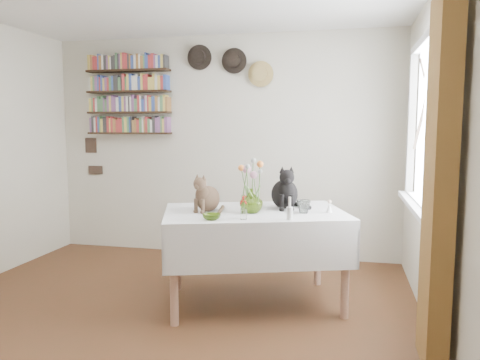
% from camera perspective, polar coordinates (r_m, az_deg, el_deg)
% --- Properties ---
extents(room, '(4.08, 4.58, 2.58)m').
position_cam_1_polar(room, '(3.24, -12.45, 2.37)').
color(room, '#59301A').
rests_on(room, ground).
extents(window, '(0.12, 1.52, 1.32)m').
position_cam_1_polar(window, '(3.77, 21.77, 4.84)').
color(window, white).
rests_on(window, room).
extents(curtain, '(0.12, 0.38, 2.10)m').
position_cam_1_polar(curtain, '(2.87, 23.12, -0.52)').
color(curtain, brown).
rests_on(curtain, room).
extents(dining_table, '(1.69, 1.36, 0.78)m').
position_cam_1_polar(dining_table, '(3.91, 1.77, -6.57)').
color(dining_table, white).
rests_on(dining_table, room).
extents(tabby_cat, '(0.28, 0.32, 0.32)m').
position_cam_1_polar(tabby_cat, '(3.86, -3.94, -1.43)').
color(tabby_cat, brown).
rests_on(tabby_cat, dining_table).
extents(black_cat, '(0.32, 0.37, 0.37)m').
position_cam_1_polar(black_cat, '(4.00, 5.47, -0.75)').
color(black_cat, black).
rests_on(black_cat, dining_table).
extents(flower_vase, '(0.24, 0.24, 0.20)m').
position_cam_1_polar(flower_vase, '(3.77, 1.38, -2.54)').
color(flower_vase, '#8DB434').
rests_on(flower_vase, dining_table).
extents(green_bowl, '(0.19, 0.19, 0.04)m').
position_cam_1_polar(green_bowl, '(3.51, -3.48, -4.51)').
color(green_bowl, '#8DB434').
rests_on(green_bowl, dining_table).
extents(drinking_glass, '(0.16, 0.16, 0.10)m').
position_cam_1_polar(drinking_glass, '(3.80, 7.77, -3.23)').
color(drinking_glass, white).
rests_on(drinking_glass, dining_table).
extents(candlestick, '(0.05, 0.05, 0.17)m').
position_cam_1_polar(candlestick, '(3.51, 6.07, -3.91)').
color(candlestick, white).
rests_on(candlestick, dining_table).
extents(berry_jar, '(0.05, 0.05, 0.20)m').
position_cam_1_polar(berry_jar, '(3.51, 0.44, -3.34)').
color(berry_jar, white).
rests_on(berry_jar, dining_table).
extents(porcelain_figurine, '(0.06, 0.06, 0.10)m').
position_cam_1_polar(porcelain_figurine, '(3.86, 10.83, -3.25)').
color(porcelain_figurine, white).
rests_on(porcelain_figurine, dining_table).
extents(flower_bouquet, '(0.17, 0.13, 0.39)m').
position_cam_1_polar(flower_bouquet, '(3.75, 1.43, 1.13)').
color(flower_bouquet, '#4C7233').
rests_on(flower_bouquet, flower_vase).
extents(bookshelf_unit, '(1.00, 0.16, 0.91)m').
position_cam_1_polar(bookshelf_unit, '(5.67, -13.42, 10.05)').
color(bookshelf_unit, '#322113').
rests_on(bookshelf_unit, room).
extents(wall_hats, '(0.98, 0.09, 0.48)m').
position_cam_1_polar(wall_hats, '(5.31, -1.14, 13.99)').
color(wall_hats, black).
rests_on(wall_hats, room).
extents(wall_art_plaques, '(0.21, 0.02, 0.44)m').
position_cam_1_polar(wall_art_plaques, '(5.98, -17.50, 2.85)').
color(wall_art_plaques, '#38281E').
rests_on(wall_art_plaques, room).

